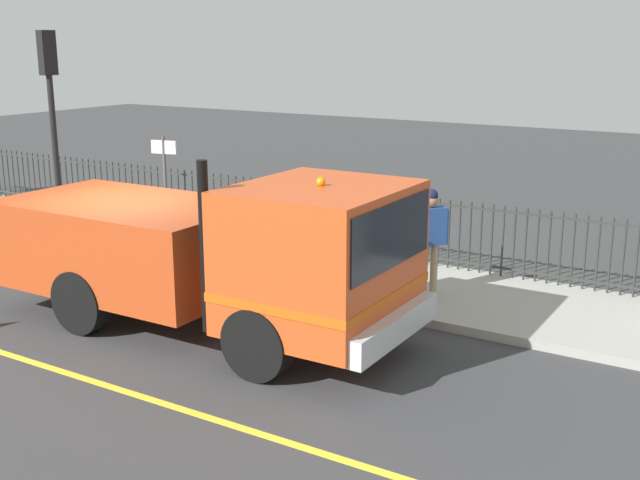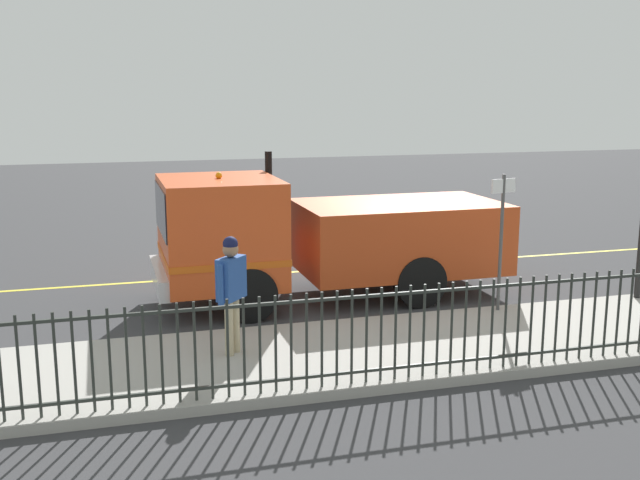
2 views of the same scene
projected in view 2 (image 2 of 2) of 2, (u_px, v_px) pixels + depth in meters
ground_plane at (415, 294)px, 14.70m from camera, size 59.16×59.16×0.00m
sidewalk_slab at (491, 339)px, 11.80m from camera, size 2.91×26.89×0.14m
lane_marking at (374, 267)px, 16.94m from camera, size 0.12×24.20×0.01m
work_truck at (307, 232)px, 14.04m from camera, size 2.43×6.65×2.75m
worker_standing at (231, 283)px, 10.76m from camera, size 0.52×0.49×1.75m
iron_fence at (538, 319)px, 10.46m from camera, size 0.04×22.89×1.27m
traffic_cone at (428, 251)px, 17.07m from camera, size 0.45×0.45×0.65m
street_sign at (502, 226)px, 12.86m from camera, size 0.13×0.50×2.39m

